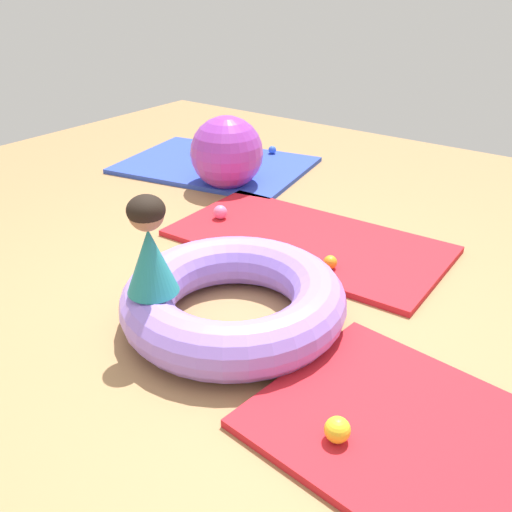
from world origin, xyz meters
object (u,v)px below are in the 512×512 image
at_px(play_ball_orange, 330,262).
at_px(play_ball_red, 197,148).
at_px(child_in_teal, 149,246).
at_px(play_ball_blue, 272,150).
at_px(inflatable_cushion, 234,300).
at_px(play_ball_yellow, 337,430).
at_px(exercise_ball_large, 227,153).
at_px(play_ball_pink, 220,212).

relative_size(play_ball_orange, play_ball_red, 0.82).
bearing_deg(child_in_teal, play_ball_blue, 38.86).
height_order(inflatable_cushion, play_ball_yellow, inflatable_cushion).
relative_size(inflatable_cushion, play_ball_yellow, 11.20).
bearing_deg(play_ball_orange, child_in_teal, -108.35).
bearing_deg(play_ball_blue, play_ball_orange, -46.43).
height_order(play_ball_blue, exercise_ball_large, exercise_ball_large).
xyz_separation_m(play_ball_red, exercise_ball_large, (0.78, -0.49, 0.21)).
bearing_deg(exercise_ball_large, play_ball_blue, 100.68).
xyz_separation_m(play_ball_blue, play_ball_red, (-0.61, -0.44, 0.01)).
bearing_deg(exercise_ball_large, inflatable_cushion, -50.04).
distance_m(play_ball_red, exercise_ball_large, 0.95).
relative_size(inflatable_cushion, child_in_teal, 2.37).
distance_m(play_ball_blue, play_ball_red, 0.75).
xyz_separation_m(inflatable_cushion, child_in_teal, (-0.23, -0.35, 0.39)).
bearing_deg(child_in_teal, play_ball_yellow, -80.78).
relative_size(child_in_teal, play_ball_orange, 5.83).
bearing_deg(play_ball_yellow, inflatable_cushion, 152.82).
distance_m(play_ball_blue, exercise_ball_large, 0.96).
xyz_separation_m(inflatable_cushion, play_ball_orange, (0.15, 0.78, -0.06)).
height_order(child_in_teal, play_ball_yellow, child_in_teal).
relative_size(play_ball_blue, play_ball_yellow, 0.72).
relative_size(play_ball_blue, play_ball_red, 0.73).
bearing_deg(play_ball_pink, play_ball_yellow, -38.63).
height_order(play_ball_yellow, play_ball_pink, play_ball_yellow).
xyz_separation_m(play_ball_blue, play_ball_orange, (1.65, -1.74, 0.00)).
relative_size(play_ball_blue, play_ball_pink, 0.74).
bearing_deg(play_ball_orange, play_ball_pink, 169.62).
xyz_separation_m(child_in_teal, play_ball_pink, (-0.67, 1.31, -0.44)).
bearing_deg(child_in_teal, exercise_ball_large, 44.47).
xyz_separation_m(inflatable_cushion, play_ball_red, (-2.12, 2.08, -0.05)).
distance_m(child_in_teal, play_ball_red, 3.11).
distance_m(inflatable_cushion, play_ball_yellow, 0.99).
height_order(inflatable_cushion, play_ball_blue, inflatable_cushion).
relative_size(play_ball_blue, play_ball_orange, 0.89).
distance_m(play_ball_yellow, play_ball_pink, 2.27).
relative_size(play_ball_yellow, play_ball_pink, 1.03).
xyz_separation_m(play_ball_pink, exercise_ball_large, (-0.44, 0.63, 0.22)).
height_order(play_ball_yellow, exercise_ball_large, exercise_ball_large).
height_order(play_ball_yellow, play_ball_orange, play_ball_yellow).
xyz_separation_m(play_ball_yellow, play_ball_orange, (-0.74, 1.23, -0.01)).
distance_m(inflatable_cushion, exercise_ball_large, 2.08).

